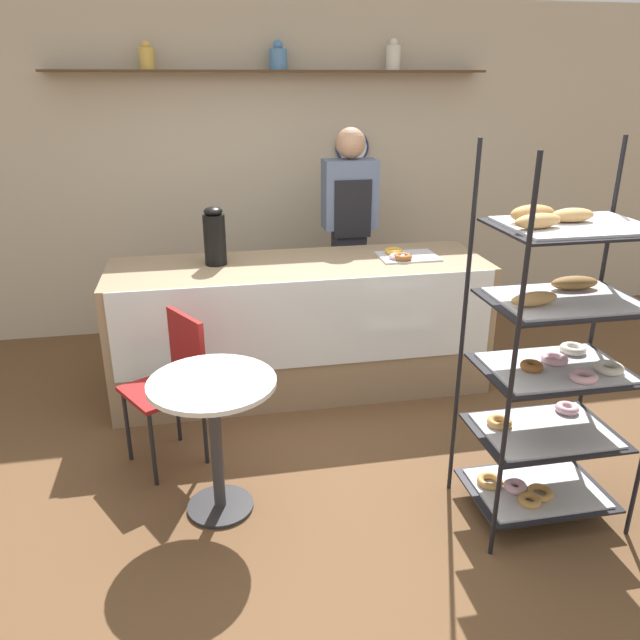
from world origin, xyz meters
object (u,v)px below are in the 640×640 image
pastry_rack (553,360)px  cafe_chair (174,374)px  coffee_carafe (215,237)px  donut_tray_counter (402,256)px  person_worker (349,232)px  cafe_table (214,415)px

pastry_rack → cafe_chair: size_ratio=2.11×
coffee_carafe → cafe_chair: bearing=-108.6°
pastry_rack → donut_tray_counter: 1.64m
person_worker → cafe_chair: size_ratio=2.01×
cafe_table → cafe_chair: (-0.20, 0.53, -0.01)m
person_worker → coffee_carafe: (-1.05, -0.51, 0.13)m
coffee_carafe → cafe_table: bearing=-93.6°
cafe_table → person_worker: bearing=59.2°
pastry_rack → cafe_chair: bearing=154.6°
coffee_carafe → donut_tray_counter: bearing=-4.2°
cafe_chair → donut_tray_counter: (1.58, 0.77, 0.40)m
person_worker → cafe_table: size_ratio=2.37×
pastry_rack → person_worker: size_ratio=1.05×
person_worker → cafe_chair: 1.97m
cafe_table → coffee_carafe: bearing=86.4°
person_worker → pastry_rack: bearing=-78.5°
person_worker → cafe_table: person_worker is taller
person_worker → donut_tray_counter: person_worker is taller
pastry_rack → cafe_table: 1.65m
pastry_rack → person_worker: pastry_rack is taller
pastry_rack → coffee_carafe: pastry_rack is taller
pastry_rack → cafe_table: bearing=168.6°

